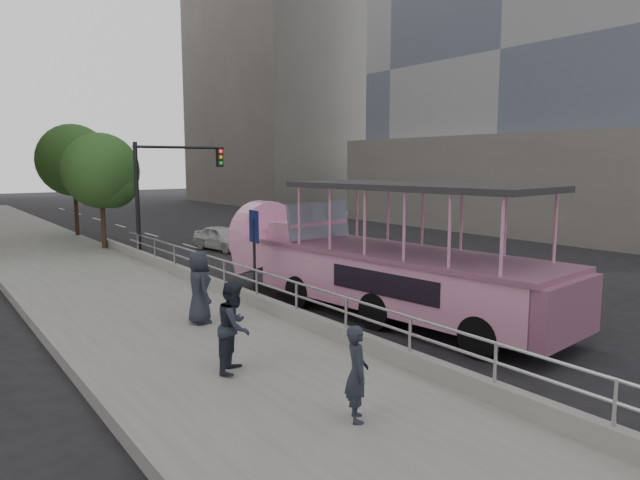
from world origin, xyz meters
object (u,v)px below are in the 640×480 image
at_px(duck_boat, 371,264).
at_px(pedestrian_far, 199,287).
at_px(pedestrian_mid, 235,326).
at_px(pedestrian_near, 357,373).
at_px(parking_sign, 254,247).
at_px(car, 222,238).
at_px(street_tree_near, 103,174).
at_px(traffic_signal, 164,182).
at_px(street_tree_far, 76,163).

height_order(duck_boat, pedestrian_far, duck_boat).
bearing_deg(pedestrian_far, pedestrian_mid, 170.72).
bearing_deg(duck_boat, pedestrian_near, -132.84).
relative_size(pedestrian_near, pedestrian_far, 0.84).
bearing_deg(pedestrian_near, parking_sign, 11.63).
bearing_deg(parking_sign, car, 68.24).
height_order(parking_sign, street_tree_near, street_tree_near).
relative_size(car, pedestrian_far, 1.94).
distance_m(duck_boat, pedestrian_near, 7.78).
distance_m(parking_sign, traffic_signal, 9.69).
xyz_separation_m(duck_boat, street_tree_far, (-2.98, 21.35, 2.90)).
relative_size(pedestrian_near, street_tree_far, 0.24).
height_order(duck_boat, parking_sign, duck_boat).
bearing_deg(pedestrian_mid, street_tree_far, 38.82).
height_order(car, pedestrian_near, pedestrian_near).
bearing_deg(duck_boat, pedestrian_far, 170.02).
bearing_deg(duck_boat, street_tree_far, 97.94).
xyz_separation_m(duck_boat, traffic_signal, (-1.58, 11.92, 2.10)).
height_order(duck_boat, pedestrian_mid, duck_boat).
relative_size(pedestrian_far, street_tree_near, 0.32).
distance_m(car, parking_sign, 11.82).
distance_m(pedestrian_far, street_tree_far, 20.80).
distance_m(pedestrian_mid, traffic_signal, 15.35).
distance_m(duck_boat, street_tree_near, 15.86).
bearing_deg(street_tree_near, car, -21.68).
height_order(duck_boat, street_tree_far, street_tree_far).
bearing_deg(parking_sign, duck_boat, -44.21).
bearing_deg(pedestrian_far, street_tree_far, -1.25).
bearing_deg(duck_boat, street_tree_near, 101.69).
bearing_deg(car, pedestrian_far, -127.51).
height_order(pedestrian_near, traffic_signal, traffic_signal).
relative_size(traffic_signal, street_tree_far, 0.81).
bearing_deg(pedestrian_far, traffic_signal, -12.75).
xyz_separation_m(car, parking_sign, (-4.36, -10.92, 1.22)).
relative_size(pedestrian_near, parking_sign, 0.52).
xyz_separation_m(pedestrian_near, parking_sign, (2.79, 8.13, 0.76)).
distance_m(car, pedestrian_far, 14.24).
height_order(duck_boat, street_tree_near, street_tree_near).
bearing_deg(street_tree_near, traffic_signal, -65.02).
relative_size(duck_boat, pedestrian_near, 7.56).
bearing_deg(pedestrian_mid, traffic_signal, 29.34).
distance_m(pedestrian_near, street_tree_far, 27.34).
height_order(pedestrian_near, pedestrian_mid, pedestrian_mid).
relative_size(pedestrian_mid, parking_sign, 0.61).
distance_m(pedestrian_mid, parking_sign, 6.10).
relative_size(pedestrian_far, parking_sign, 0.63).
bearing_deg(pedestrian_near, pedestrian_mid, 40.57).
bearing_deg(pedestrian_mid, pedestrian_near, -124.46).
relative_size(duck_boat, car, 3.26).
height_order(car, pedestrian_mid, pedestrian_mid).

